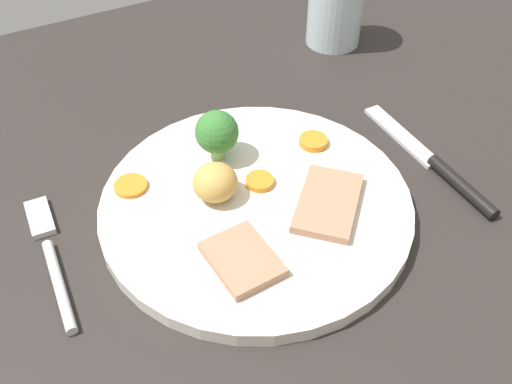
{
  "coord_description": "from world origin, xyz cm",
  "views": [
    {
      "loc": [
        -15.22,
        -33.53,
        42.31
      ],
      "look_at": [
        2.13,
        -0.77,
        6.0
      ],
      "focal_mm": 41.64,
      "sensor_mm": 36.0,
      "label": 1
    }
  ],
  "objects_px": {
    "roast_potato_left": "(215,182)",
    "carrot_coin_side": "(260,181)",
    "knife": "(438,166)",
    "water_glass": "(336,2)",
    "meat_slice_main": "(242,259)",
    "dinner_plate": "(256,206)",
    "carrot_coin_front": "(313,141)",
    "broccoli_floret": "(217,133)",
    "carrot_coin_back": "(131,186)",
    "fork": "(51,255)",
    "meat_slice_under": "(328,203)"
  },
  "relations": [
    {
      "from": "meat_slice_under",
      "to": "carrot_coin_back",
      "type": "bearing_deg",
      "value": 144.53
    },
    {
      "from": "dinner_plate",
      "to": "fork",
      "type": "xyz_separation_m",
      "value": [
        -0.18,
        0.03,
        -0.0
      ]
    },
    {
      "from": "meat_slice_under",
      "to": "carrot_coin_back",
      "type": "relative_size",
      "value": 2.7
    },
    {
      "from": "meat_slice_under",
      "to": "broccoli_floret",
      "type": "bearing_deg",
      "value": 118.38
    },
    {
      "from": "carrot_coin_side",
      "to": "water_glass",
      "type": "relative_size",
      "value": 0.25
    },
    {
      "from": "broccoli_floret",
      "to": "water_glass",
      "type": "xyz_separation_m",
      "value": [
        0.23,
        0.15,
        0.01
      ]
    },
    {
      "from": "meat_slice_main",
      "to": "carrot_coin_back",
      "type": "relative_size",
      "value": 2.07
    },
    {
      "from": "carrot_coin_back",
      "to": "carrot_coin_side",
      "type": "height_order",
      "value": "carrot_coin_side"
    },
    {
      "from": "carrot_coin_side",
      "to": "water_glass",
      "type": "distance_m",
      "value": 0.29
    },
    {
      "from": "fork",
      "to": "roast_potato_left",
      "type": "bearing_deg",
      "value": -91.03
    },
    {
      "from": "dinner_plate",
      "to": "meat_slice_under",
      "type": "bearing_deg",
      "value": -34.52
    },
    {
      "from": "carrot_coin_back",
      "to": "knife",
      "type": "distance_m",
      "value": 0.29
    },
    {
      "from": "knife",
      "to": "fork",
      "type": "bearing_deg",
      "value": 79.74
    },
    {
      "from": "carrot_coin_back",
      "to": "knife",
      "type": "xyz_separation_m",
      "value": [
        0.27,
        -0.1,
        -0.01
      ]
    },
    {
      "from": "roast_potato_left",
      "to": "knife",
      "type": "xyz_separation_m",
      "value": [
        0.21,
        -0.05,
        -0.03
      ]
    },
    {
      "from": "fork",
      "to": "water_glass",
      "type": "height_order",
      "value": "water_glass"
    },
    {
      "from": "broccoli_floret",
      "to": "knife",
      "type": "xyz_separation_m",
      "value": [
        0.19,
        -0.1,
        -0.04
      ]
    },
    {
      "from": "carrot_coin_front",
      "to": "carrot_coin_side",
      "type": "bearing_deg",
      "value": -160.98
    },
    {
      "from": "dinner_plate",
      "to": "roast_potato_left",
      "type": "height_order",
      "value": "roast_potato_left"
    },
    {
      "from": "water_glass",
      "to": "carrot_coin_side",
      "type": "bearing_deg",
      "value": -136.5
    },
    {
      "from": "roast_potato_left",
      "to": "knife",
      "type": "bearing_deg",
      "value": -14.61
    },
    {
      "from": "dinner_plate",
      "to": "roast_potato_left",
      "type": "xyz_separation_m",
      "value": [
        -0.03,
        0.02,
        0.02
      ]
    },
    {
      "from": "dinner_plate",
      "to": "knife",
      "type": "bearing_deg",
      "value": -10.43
    },
    {
      "from": "carrot_coin_back",
      "to": "water_glass",
      "type": "distance_m",
      "value": 0.35
    },
    {
      "from": "dinner_plate",
      "to": "carrot_coin_back",
      "type": "relative_size",
      "value": 9.2
    },
    {
      "from": "dinner_plate",
      "to": "knife",
      "type": "relative_size",
      "value": 1.5
    },
    {
      "from": "meat_slice_under",
      "to": "carrot_coin_side",
      "type": "height_order",
      "value": "meat_slice_under"
    },
    {
      "from": "meat_slice_main",
      "to": "broccoli_floret",
      "type": "relative_size",
      "value": 1.24
    },
    {
      "from": "roast_potato_left",
      "to": "carrot_coin_side",
      "type": "xyz_separation_m",
      "value": [
        0.04,
        -0.0,
        -0.01
      ]
    },
    {
      "from": "carrot_coin_front",
      "to": "roast_potato_left",
      "type": "bearing_deg",
      "value": -169.63
    },
    {
      "from": "dinner_plate",
      "to": "broccoli_floret",
      "type": "distance_m",
      "value": 0.08
    },
    {
      "from": "meat_slice_main",
      "to": "knife",
      "type": "xyz_separation_m",
      "value": [
        0.22,
        0.02,
        -0.01
      ]
    },
    {
      "from": "knife",
      "to": "water_glass",
      "type": "height_order",
      "value": "water_glass"
    },
    {
      "from": "carrot_coin_front",
      "to": "water_glass",
      "type": "distance_m",
      "value": 0.23
    },
    {
      "from": "roast_potato_left",
      "to": "carrot_coin_back",
      "type": "bearing_deg",
      "value": 144.22
    },
    {
      "from": "broccoli_floret",
      "to": "meat_slice_under",
      "type": "bearing_deg",
      "value": -61.62
    },
    {
      "from": "meat_slice_main",
      "to": "broccoli_floret",
      "type": "bearing_deg",
      "value": 73.09
    },
    {
      "from": "water_glass",
      "to": "broccoli_floret",
      "type": "bearing_deg",
      "value": -146.96
    },
    {
      "from": "carrot_coin_front",
      "to": "carrot_coin_back",
      "type": "xyz_separation_m",
      "value": [
        -0.18,
        0.02,
        -0.0
      ]
    },
    {
      "from": "meat_slice_main",
      "to": "roast_potato_left",
      "type": "bearing_deg",
      "value": 80.15
    },
    {
      "from": "broccoli_floret",
      "to": "knife",
      "type": "bearing_deg",
      "value": -28.86
    },
    {
      "from": "dinner_plate",
      "to": "meat_slice_main",
      "type": "bearing_deg",
      "value": -126.78
    },
    {
      "from": "knife",
      "to": "water_glass",
      "type": "distance_m",
      "value": 0.26
    },
    {
      "from": "broccoli_floret",
      "to": "fork",
      "type": "xyz_separation_m",
      "value": [
        -0.17,
        -0.04,
        -0.04
      ]
    },
    {
      "from": "carrot_coin_side",
      "to": "broccoli_floret",
      "type": "relative_size",
      "value": 0.52
    },
    {
      "from": "dinner_plate",
      "to": "knife",
      "type": "distance_m",
      "value": 0.18
    },
    {
      "from": "dinner_plate",
      "to": "carrot_coin_front",
      "type": "bearing_deg",
      "value": 26.33
    },
    {
      "from": "fork",
      "to": "knife",
      "type": "bearing_deg",
      "value": -97.42
    },
    {
      "from": "roast_potato_left",
      "to": "carrot_coin_side",
      "type": "height_order",
      "value": "roast_potato_left"
    },
    {
      "from": "carrot_coin_side",
      "to": "knife",
      "type": "xyz_separation_m",
      "value": [
        0.17,
        -0.05,
        -0.01
      ]
    }
  ]
}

